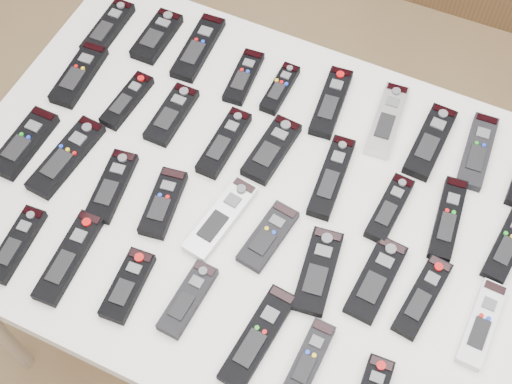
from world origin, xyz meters
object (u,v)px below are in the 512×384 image
at_px(remote_16, 389,208).
at_px(remote_26, 376,279).
at_px(remote_4, 280,88).
at_px(remote_6, 387,120).
at_px(remote_24, 268,236).
at_px(remote_34, 258,337).
at_px(remote_8, 478,151).
at_px(remote_18, 509,243).
at_px(remote_28, 481,324).
at_px(remote_19, 25,143).
at_px(table, 256,211).
at_px(remote_12, 172,115).
at_px(remote_2, 198,48).
at_px(remote_32, 128,285).
at_px(remote_13, 224,143).
at_px(remote_35, 309,360).
at_px(remote_17, 448,219).
at_px(remote_21, 112,186).
at_px(remote_0, 108,28).
at_px(remote_11, 127,101).
at_px(remote_7, 430,142).
at_px(remote_20, 66,157).
at_px(remote_23, 221,218).
at_px(remote_25, 318,271).
at_px(remote_5, 331,102).
at_px(remote_30, 16,244).
at_px(remote_14, 272,150).
at_px(remote_31, 69,257).
at_px(remote_22, 163,203).
at_px(remote_10, 79,75).
at_px(remote_15, 332,177).
at_px(remote_3, 244,77).
at_px(remote_27, 422,297).
at_px(remote_33, 188,299).

bearing_deg(remote_16, remote_26, -75.78).
relative_size(remote_4, remote_6, 0.72).
distance_m(remote_24, remote_34, 0.21).
relative_size(remote_8, remote_18, 1.04).
bearing_deg(remote_28, remote_19, -177.46).
bearing_deg(remote_28, table, 172.78).
bearing_deg(remote_28, remote_12, 167.81).
relative_size(remote_2, remote_32, 1.35).
height_order(remote_6, remote_13, same).
distance_m(remote_24, remote_35, 0.26).
height_order(remote_17, remote_21, remote_17).
relative_size(remote_0, remote_11, 1.11).
bearing_deg(remote_7, remote_28, -56.59).
height_order(remote_2, remote_17, remote_17).
xyz_separation_m(remote_20, remote_23, (0.36, 0.01, -0.00)).
relative_size(remote_20, remote_25, 1.16).
bearing_deg(remote_8, remote_21, -152.35).
xyz_separation_m(remote_5, remote_28, (0.45, -0.36, -0.00)).
distance_m(remote_18, remote_30, 0.97).
relative_size(remote_7, remote_17, 1.01).
bearing_deg(remote_5, remote_21, -135.98).
relative_size(table, remote_14, 7.55).
distance_m(remote_0, remote_31, 0.60).
height_order(remote_17, remote_28, same).
relative_size(remote_6, remote_23, 0.99).
relative_size(remote_22, remote_32, 1.06).
height_order(remote_16, remote_23, remote_16).
relative_size(remote_18, remote_20, 0.89).
height_order(remote_16, remote_24, remote_16).
bearing_deg(remote_10, remote_26, -17.09).
bearing_deg(remote_30, remote_15, 34.60).
xyz_separation_m(remote_11, remote_18, (0.86, 0.01, -0.00)).
height_order(remote_3, remote_20, remote_20).
bearing_deg(table, remote_5, 80.01).
relative_size(remote_16, remote_20, 0.77).
bearing_deg(remote_27, remote_7, 112.79).
bearing_deg(remote_21, remote_33, -39.49).
bearing_deg(remote_20, remote_30, -79.23).
relative_size(remote_19, remote_34, 0.86).
height_order(remote_14, remote_32, same).
relative_size(remote_24, remote_34, 0.74).
xyz_separation_m(remote_0, remote_19, (0.01, -0.36, 0.00)).
distance_m(remote_23, remote_28, 0.54).
bearing_deg(remote_14, remote_4, 112.23).
bearing_deg(remote_20, remote_31, -51.46).
bearing_deg(remote_26, remote_6, 110.31).
bearing_deg(remote_24, table, 136.71).
bearing_deg(remote_27, remote_31, -154.70).
bearing_deg(remote_14, remote_17, 3.92).
distance_m(remote_0, remote_25, 0.79).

